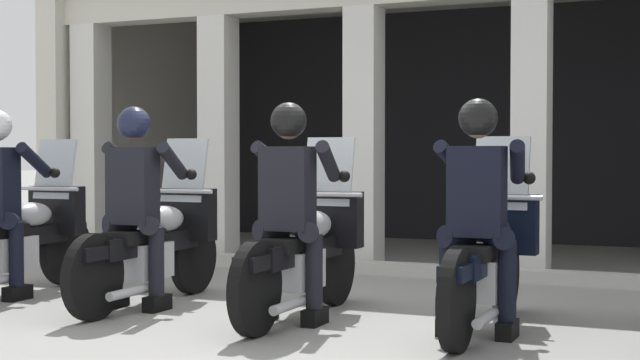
{
  "coord_description": "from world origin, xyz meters",
  "views": [
    {
      "loc": [
        2.82,
        -6.48,
        1.23
      ],
      "look_at": [
        0.0,
        0.04,
        1.01
      ],
      "focal_mm": 51.82,
      "sensor_mm": 36.0,
      "label": 1
    }
  ],
  "objects_px": {
    "motorcycle_left": "(156,242)",
    "police_officer_center": "(290,193)",
    "police_officer_left": "(135,189)",
    "motorcycle_far_left": "(22,236)",
    "motorcycle_right": "(488,257)",
    "motorcycle_center": "(306,250)",
    "police_officer_right": "(478,196)"
  },
  "relations": [
    {
      "from": "motorcycle_far_left",
      "to": "motorcycle_left",
      "type": "bearing_deg",
      "value": -4.72
    },
    {
      "from": "motorcycle_far_left",
      "to": "motorcycle_center",
      "type": "xyz_separation_m",
      "value": [
        2.71,
        -0.04,
        0.0
      ]
    },
    {
      "from": "motorcycle_center",
      "to": "police_officer_right",
      "type": "relative_size",
      "value": 1.29
    },
    {
      "from": "motorcycle_left",
      "to": "police_officer_center",
      "type": "xyz_separation_m",
      "value": [
        1.36,
        -0.34,
        0.44
      ]
    },
    {
      "from": "motorcycle_right",
      "to": "police_officer_right",
      "type": "distance_m",
      "value": 0.52
    },
    {
      "from": "police_officer_right",
      "to": "motorcycle_far_left",
      "type": "bearing_deg",
      "value": 162.04
    },
    {
      "from": "motorcycle_left",
      "to": "motorcycle_right",
      "type": "distance_m",
      "value": 2.71
    },
    {
      "from": "motorcycle_left",
      "to": "police_officer_center",
      "type": "bearing_deg",
      "value": -23.7
    },
    {
      "from": "motorcycle_far_left",
      "to": "police_officer_left",
      "type": "xyz_separation_m",
      "value": [
        1.36,
        -0.26,
        0.44
      ]
    },
    {
      "from": "police_officer_left",
      "to": "police_officer_center",
      "type": "relative_size",
      "value": 1.0
    },
    {
      "from": "motorcycle_right",
      "to": "police_officer_right",
      "type": "height_order",
      "value": "police_officer_right"
    },
    {
      "from": "police_officer_center",
      "to": "motorcycle_right",
      "type": "bearing_deg",
      "value": 5.7
    },
    {
      "from": "motorcycle_left",
      "to": "police_officer_left",
      "type": "relative_size",
      "value": 1.29
    },
    {
      "from": "police_officer_left",
      "to": "motorcycle_center",
      "type": "relative_size",
      "value": 0.78
    },
    {
      "from": "police_officer_center",
      "to": "motorcycle_far_left",
      "type": "bearing_deg",
      "value": 164.68
    },
    {
      "from": "police_officer_center",
      "to": "motorcycle_center",
      "type": "bearing_deg",
      "value": 81.13
    },
    {
      "from": "motorcycle_left",
      "to": "motorcycle_center",
      "type": "height_order",
      "value": "same"
    },
    {
      "from": "motorcycle_far_left",
      "to": "police_officer_left",
      "type": "distance_m",
      "value": 1.45
    },
    {
      "from": "motorcycle_left",
      "to": "police_officer_right",
      "type": "xyz_separation_m",
      "value": [
        2.71,
        -0.28,
        0.44
      ]
    },
    {
      "from": "police_officer_left",
      "to": "police_officer_center",
      "type": "bearing_deg",
      "value": -12.0
    },
    {
      "from": "motorcycle_left",
      "to": "motorcycle_right",
      "type": "height_order",
      "value": "same"
    },
    {
      "from": "motorcycle_far_left",
      "to": "police_officer_center",
      "type": "distance_m",
      "value": 2.77
    },
    {
      "from": "motorcycle_left",
      "to": "motorcycle_right",
      "type": "relative_size",
      "value": 1.0
    },
    {
      "from": "motorcycle_center",
      "to": "motorcycle_right",
      "type": "distance_m",
      "value": 1.36
    },
    {
      "from": "motorcycle_far_left",
      "to": "motorcycle_left",
      "type": "xyz_separation_m",
      "value": [
        1.36,
        0.02,
        0.0
      ]
    },
    {
      "from": "police_officer_left",
      "to": "motorcycle_far_left",
      "type": "bearing_deg",
      "value": 159.31
    },
    {
      "from": "motorcycle_far_left",
      "to": "police_officer_center",
      "type": "relative_size",
      "value": 1.29
    },
    {
      "from": "motorcycle_far_left",
      "to": "police_officer_right",
      "type": "height_order",
      "value": "police_officer_right"
    },
    {
      "from": "police_officer_right",
      "to": "motorcycle_right",
      "type": "bearing_deg",
      "value": 75.38
    },
    {
      "from": "motorcycle_right",
      "to": "police_officer_left",
      "type": "bearing_deg",
      "value": 171.76
    },
    {
      "from": "police_officer_left",
      "to": "motorcycle_right",
      "type": "distance_m",
      "value": 2.77
    },
    {
      "from": "motorcycle_center",
      "to": "police_officer_left",
      "type": "bearing_deg",
      "value": -179.06
    }
  ]
}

